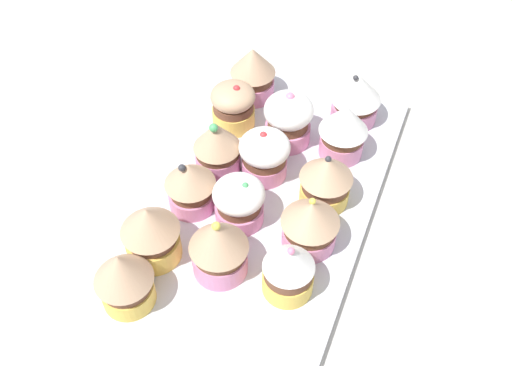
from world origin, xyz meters
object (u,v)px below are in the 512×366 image
baking_tray (256,203)px  cupcake_2 (217,147)px  cupcake_1 (233,105)px  cupcake_10 (356,97)px  cupcake_5 (124,278)px  cupcake_11 (343,129)px  cupcake_14 (289,269)px  cupcake_9 (219,246)px  cupcake_3 (190,184)px  cupcake_7 (264,154)px  cupcake_6 (288,119)px  cupcake_4 (151,232)px  cupcake_8 (239,201)px  cupcake_0 (253,72)px  cupcake_13 (310,223)px  cupcake_12 (326,179)px

baking_tray → cupcake_2: size_ratio=5.92×
cupcake_1 → cupcake_10: (-6.79, 14.25, 0.51)cm
baking_tray → cupcake_5: cupcake_5 is taller
cupcake_10 → cupcake_5: bearing=-21.7°
cupcake_11 → cupcake_14: bearing=1.2°
cupcake_5 → cupcake_9: size_ratio=0.92×
cupcake_3 → cupcake_14: (6.35, 13.97, -0.07)cm
cupcake_5 → cupcake_10: (-34.71, 13.83, -0.26)cm
cupcake_2 → cupcake_7: (-1.44, 5.45, -0.59)cm
cupcake_1 → cupcake_5: cupcake_5 is taller
cupcake_6 → cupcake_10: (-7.00, 6.71, 0.04)cm
cupcake_4 → cupcake_8: (-7.85, 6.62, -0.89)cm
cupcake_1 → cupcake_6: cupcake_6 is taller
cupcake_0 → cupcake_8: size_ratio=1.23×
cupcake_2 → cupcake_9: cupcake_9 is taller
cupcake_9 → cupcake_10: 28.68cm
baking_tray → cupcake_8: 4.97cm
cupcake_14 → cupcake_1: bearing=-144.2°
cupcake_3 → cupcake_8: (-0.15, 5.85, -0.49)cm
baking_tray → cupcake_10: 19.44cm
cupcake_2 → cupcake_13: (6.27, 13.65, -0.45)cm
cupcake_3 → cupcake_7: cupcake_3 is taller
cupcake_13 → cupcake_14: cupcake_14 is taller
cupcake_8 → cupcake_13: size_ratio=0.91×
cupcake_10 → cupcake_14: cupcake_10 is taller
cupcake_0 → cupcake_14: (26.99, 14.76, -0.44)cm
cupcake_1 → cupcake_14: size_ratio=0.91×
baking_tray → cupcake_9: bearing=-0.1°
cupcake_0 → cupcake_5: bearing=0.4°
cupcake_11 → cupcake_14: 20.79cm
cupcake_1 → cupcake_10: cupcake_10 is taller
cupcake_4 → cupcake_5: (5.89, 0.23, 0.01)cm
cupcake_1 → cupcake_9: 22.40cm
cupcake_7 → cupcake_14: (14.03, 8.04, 0.22)cm
cupcake_1 → cupcake_0: bearing=178.5°
cupcake_2 → cupcake_9: (12.99, 6.07, 0.21)cm
cupcake_2 → cupcake_3: bearing=-4.5°
baking_tray → cupcake_9: cupcake_9 is taller
cupcake_13 → cupcake_8: bearing=-91.2°
cupcake_8 → cupcake_3: bearing=-88.5°
cupcake_9 → cupcake_12: cupcake_9 is taller
cupcake_1 → cupcake_8: 15.73cm
baking_tray → cupcake_13: 9.24cm
cupcake_2 → cupcake_8: 8.16cm
cupcake_2 → cupcake_14: 18.46cm
cupcake_9 → cupcake_12: bearing=151.0°
cupcake_0 → cupcake_10: (-0.49, 14.08, -0.22)cm
cupcake_6 → cupcake_11: (-0.30, 6.95, 0.37)cm
cupcake_1 → cupcake_13: size_ratio=0.96×
cupcake_4 → cupcake_8: size_ratio=1.23×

